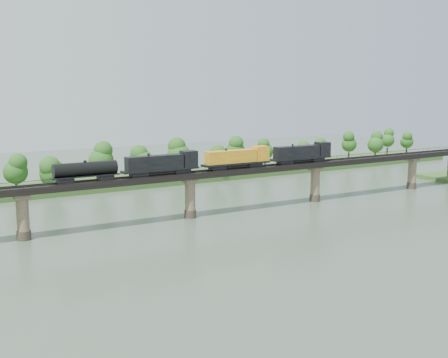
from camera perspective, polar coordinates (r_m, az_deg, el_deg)
ground at (r=115.79m, az=3.43°, el=-6.89°), size 400.00×400.00×0.00m
far_bank at (r=190.27m, az=-11.07°, el=-0.37°), size 300.00×24.00×1.60m
bridge at (r=139.63m, az=-3.47°, el=-1.77°), size 236.00×30.00×11.50m
bridge_superstructure at (r=138.55m, az=-3.49°, el=0.80°), size 220.00×4.90×0.75m
far_treeline at (r=182.31m, az=-13.10°, el=1.70°), size 289.06×17.54×13.60m
freight_train at (r=141.30m, az=-1.15°, el=1.92°), size 78.08×3.04×5.37m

